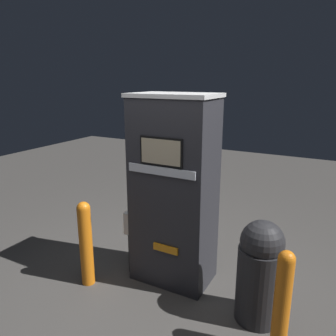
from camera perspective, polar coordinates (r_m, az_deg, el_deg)
The scene contains 5 objects.
ground_plane at distance 3.64m, azimuth -1.05°, elevation -20.32°, with size 14.00×14.00×0.00m, color #423F3D.
gas_pump at distance 3.39m, azimuth 1.00°, elevation -4.12°, with size 0.91×0.57×1.99m.
safety_bollard at distance 3.59m, azimuth -14.13°, elevation -12.29°, with size 0.14×0.14×0.93m.
trash_bin at distance 3.13m, azimuth 15.72°, elevation -16.84°, with size 0.40×0.40×0.96m.
safety_bollard_far at distance 2.81m, azimuth 19.25°, elevation -21.30°, with size 0.13×0.13×0.92m.
Camera 1 is at (1.45, -2.58, 2.12)m, focal length 35.00 mm.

